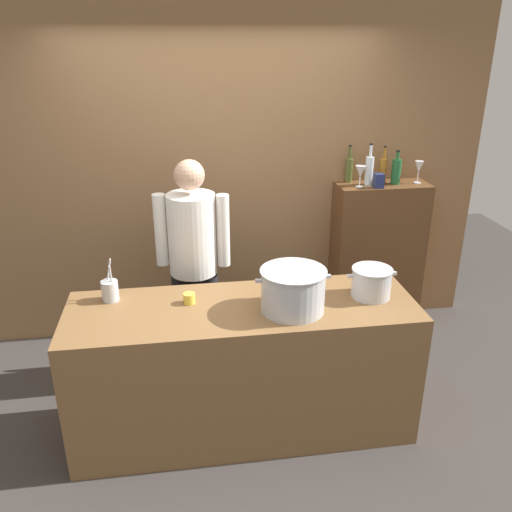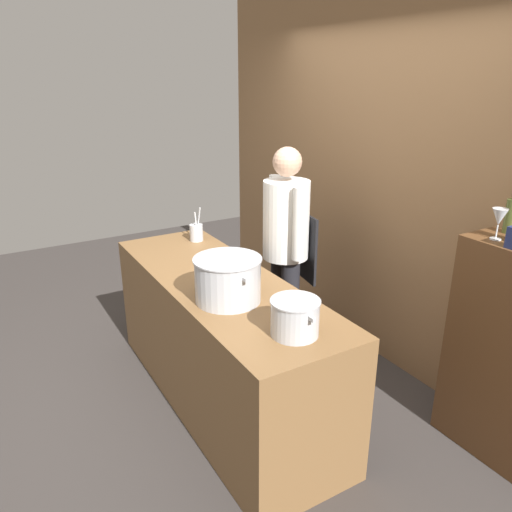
% 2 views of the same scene
% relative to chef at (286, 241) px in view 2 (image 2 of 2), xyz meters
% --- Properties ---
extents(ground_plane, '(8.00, 8.00, 0.00)m').
position_rel_chef_xyz_m(ground_plane, '(0.27, -0.69, -0.96)').
color(ground_plane, '#383330').
extents(brick_back_panel, '(4.40, 0.10, 3.00)m').
position_rel_chef_xyz_m(brick_back_panel, '(0.27, 0.71, 0.54)').
color(brick_back_panel, olive).
rests_on(brick_back_panel, ground_plane).
extents(prep_counter, '(2.15, 0.70, 0.90)m').
position_rel_chef_xyz_m(prep_counter, '(0.27, -0.69, -0.51)').
color(prep_counter, brown).
rests_on(prep_counter, ground_plane).
extents(chef, '(0.52, 0.38, 1.66)m').
position_rel_chef_xyz_m(chef, '(0.00, 0.00, 0.00)').
color(chef, black).
rests_on(chef, ground_plane).
extents(stockpot_large, '(0.45, 0.40, 0.26)m').
position_rel_chef_xyz_m(stockpot_large, '(0.56, -0.78, 0.07)').
color(stockpot_large, '#B7BABF').
rests_on(stockpot_large, prep_counter).
extents(stockpot_small, '(0.32, 0.25, 0.19)m').
position_rel_chef_xyz_m(stockpot_small, '(1.08, -0.67, 0.03)').
color(stockpot_small, '#B7BABF').
rests_on(stockpot_small, prep_counter).
extents(utensil_crock, '(0.10, 0.10, 0.27)m').
position_rel_chef_xyz_m(utensil_crock, '(-0.53, -0.49, 0.00)').
color(utensil_crock, '#B7BABF').
rests_on(utensil_crock, prep_counter).
extents(butter_jar, '(0.07, 0.07, 0.07)m').
position_rel_chef_xyz_m(butter_jar, '(-0.05, -0.60, -0.03)').
color(butter_jar, yellow).
rests_on(butter_jar, prep_counter).
extents(wine_bottle_olive, '(0.06, 0.06, 0.30)m').
position_rel_chef_xyz_m(wine_bottle_olive, '(1.32, 0.61, 0.44)').
color(wine_bottle_olive, '#475123').
rests_on(wine_bottle_olive, bar_cabinet).
extents(wine_glass_tall, '(0.08, 0.08, 0.17)m').
position_rel_chef_xyz_m(wine_glass_tall, '(1.36, 0.45, 0.45)').
color(wine_glass_tall, silver).
rests_on(wine_glass_tall, bar_cabinet).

